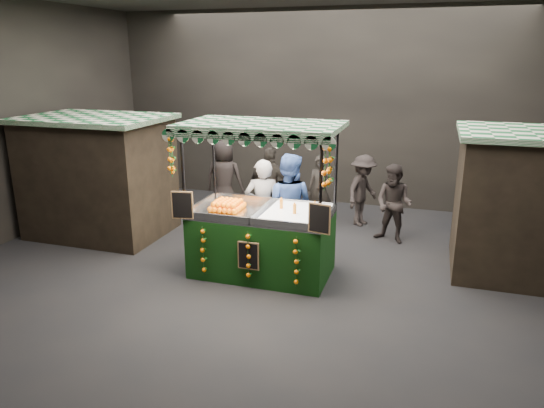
% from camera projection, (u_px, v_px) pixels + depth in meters
% --- Properties ---
extents(ground, '(12.00, 12.00, 0.00)m').
position_uv_depth(ground, '(277.00, 275.00, 9.15)').
color(ground, black).
rests_on(ground, ground).
extents(market_hall, '(12.10, 10.10, 5.05)m').
position_uv_depth(market_hall, '(278.00, 84.00, 8.19)').
color(market_hall, black).
rests_on(market_hall, ground).
extents(neighbour_stall_left, '(3.00, 2.20, 2.60)m').
position_uv_depth(neighbour_stall_left, '(99.00, 176.00, 10.98)').
color(neighbour_stall_left, black).
rests_on(neighbour_stall_left, ground).
extents(neighbour_stall_right, '(3.00, 2.20, 2.60)m').
position_uv_depth(neighbour_stall_right, '(541.00, 205.00, 8.85)').
color(neighbour_stall_right, black).
rests_on(neighbour_stall_right, ground).
extents(juice_stall, '(2.83, 1.67, 2.74)m').
position_uv_depth(juice_stall, '(262.00, 230.00, 8.97)').
color(juice_stall, black).
rests_on(juice_stall, ground).
extents(vendor_grey, '(0.83, 0.69, 1.93)m').
position_uv_depth(vendor_grey, '(263.00, 208.00, 9.86)').
color(vendor_grey, slate).
rests_on(vendor_grey, ground).
extents(vendor_blue, '(1.03, 0.82, 2.06)m').
position_uv_depth(vendor_blue, '(288.00, 206.00, 9.78)').
color(vendor_blue, navy).
rests_on(vendor_blue, ground).
extents(shopper_0, '(0.60, 0.40, 1.62)m').
position_uv_depth(shopper_0, '(320.00, 190.00, 11.73)').
color(shopper_0, black).
rests_on(shopper_0, ground).
extents(shopper_1, '(0.99, 0.88, 1.68)m').
position_uv_depth(shopper_1, '(394.00, 204.00, 10.56)').
color(shopper_1, black).
rests_on(shopper_1, ground).
extents(shopper_2, '(1.09, 0.47, 1.84)m').
position_uv_depth(shopper_2, '(270.00, 187.00, 11.56)').
color(shopper_2, '#2A2622').
rests_on(shopper_2, ground).
extents(shopper_3, '(0.98, 1.23, 1.66)m').
position_uv_depth(shopper_3, '(363.00, 190.00, 11.63)').
color(shopper_3, black).
rests_on(shopper_3, ground).
extents(shopper_4, '(0.97, 0.67, 1.90)m').
position_uv_depth(shopper_4, '(224.00, 179.00, 12.21)').
color(shopper_4, black).
rests_on(shopper_4, ground).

